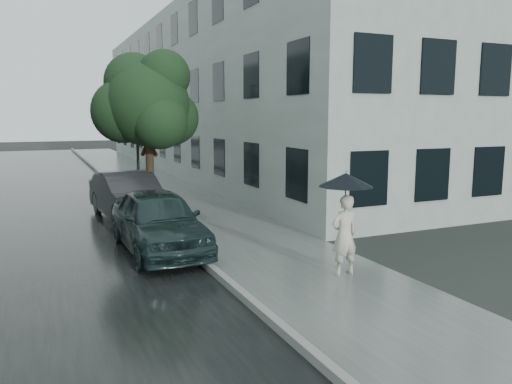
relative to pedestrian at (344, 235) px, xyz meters
name	(u,v)px	position (x,y,z in m)	size (l,w,h in m)	color
ground	(284,266)	(-0.88, 1.00, -0.84)	(120.00, 120.00, 0.00)	black
sidewalk	(164,191)	(-0.63, 13.00, -0.84)	(3.50, 60.00, 0.01)	slate
kerb_near	(122,192)	(-2.45, 13.00, -0.77)	(0.15, 60.00, 0.15)	slate
asphalt_road	(32,199)	(-5.95, 13.00, -0.84)	(6.85, 60.00, 0.00)	black
building_near	(218,95)	(4.59, 20.50, 3.66)	(7.02, 36.00, 9.00)	#96A49F
pedestrian	(344,235)	(0.00, 0.00, 0.00)	(0.61, 0.40, 1.67)	#B9B7A2
umbrella	(346,180)	(0.00, 0.01, 1.14)	(1.18, 1.18, 1.24)	black
street_tree	(147,104)	(-2.33, 7.84, 2.80)	(3.47, 3.15, 5.34)	#332619
lamp_post	(133,128)	(-1.77, 13.58, 1.91)	(0.84, 0.39, 4.78)	black
car_near	(158,221)	(-3.08, 3.38, -0.09)	(1.77, 4.39, 1.50)	#182929
car_far	(129,196)	(-3.08, 7.50, -0.09)	(1.58, 4.54, 1.50)	black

